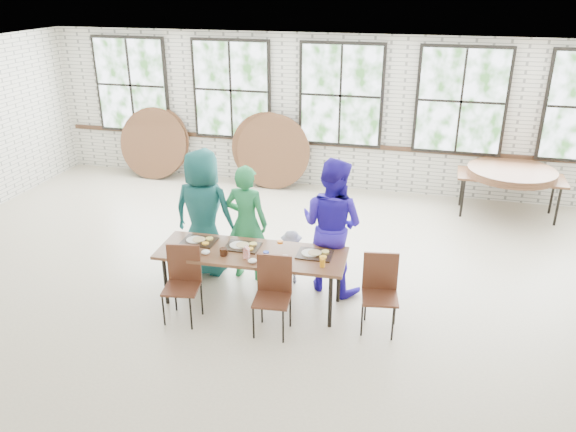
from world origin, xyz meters
The scene contains 13 objects.
room centered at (0.00, 4.44, 1.83)m, with size 12.00×12.00×12.00m.
dining_table centered at (-0.34, -0.13, 0.69)m, with size 2.43×0.90×0.74m.
chair_near_left centered at (-1.07, -0.64, 0.56)m, with size 0.48×0.47×0.95m.
chair_near_right centered at (0.08, -0.63, 0.56)m, with size 0.46×0.44×0.95m.
chair_spare centered at (1.31, -0.26, 0.56)m, with size 0.48×0.47×0.95m.
adult_teal centered at (-1.25, 0.52, 0.92)m, with size 0.90×0.58×1.83m, color #196250.
adult_green centered at (-0.62, 0.52, 0.83)m, with size 0.61×0.40×1.66m, color #227F44.
toddler centered at (0.02, 0.52, 0.39)m, with size 0.50×0.29×0.78m, color #111437.
adult_blue centered at (0.57, 0.52, 0.93)m, with size 0.90×0.70×1.85m, color #2D1AB8.
storage_table centered at (3.16, 3.80, 0.69)m, with size 1.81×0.79×0.74m.
tabletop_clutter centered at (-0.26, -0.17, 0.77)m, with size 2.00×0.60×0.11m.
round_tops_stacked centered at (3.16, 3.80, 0.80)m, with size 1.50×1.50×0.13m.
round_tops_leaning centered at (-2.62, 4.23, 0.73)m, with size 4.12×0.52×1.50m.
Camera 1 is at (1.69, -6.17, 3.95)m, focal length 35.00 mm.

